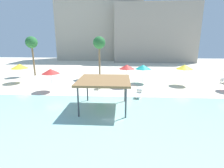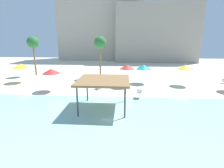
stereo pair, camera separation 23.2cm
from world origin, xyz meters
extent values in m
plane|color=beige|center=(0.00, 0.00, 0.00)|extent=(80.00, 80.00, 0.00)
cube|color=#99D1C6|center=(0.00, -5.25, 0.02)|extent=(44.00, 13.50, 0.04)
cylinder|color=#42474C|center=(-2.54, 0.15, 1.25)|extent=(0.14, 0.14, 2.49)
cylinder|color=#42474C|center=(1.18, 0.15, 1.25)|extent=(0.14, 0.14, 2.49)
cylinder|color=#42474C|center=(-2.54, -3.57, 1.25)|extent=(0.14, 0.14, 2.49)
cylinder|color=#42474C|center=(1.18, -3.57, 1.25)|extent=(0.14, 0.14, 2.49)
cube|color=olive|center=(-0.68, -1.71, 2.58)|extent=(4.42, 4.42, 0.18)
cylinder|color=silver|center=(3.77, 7.81, 0.99)|extent=(0.06, 0.06, 1.98)
cone|color=teal|center=(3.77, 7.81, 2.28)|extent=(2.16, 2.16, 0.59)
cylinder|color=silver|center=(1.48, 5.95, 1.15)|extent=(0.06, 0.06, 2.30)
cone|color=red|center=(1.48, 5.95, 2.57)|extent=(1.98, 1.98, 0.55)
cylinder|color=silver|center=(-7.43, 3.31, 1.05)|extent=(0.06, 0.06, 2.10)
cone|color=red|center=(-7.43, 3.31, 2.39)|extent=(2.06, 2.06, 0.57)
cylinder|color=silver|center=(-13.42, 7.14, 1.01)|extent=(0.06, 0.06, 2.03)
cone|color=yellow|center=(-13.42, 7.14, 2.34)|extent=(2.28, 2.28, 0.63)
cylinder|color=silver|center=(9.09, 7.01, 1.08)|extent=(0.06, 0.06, 2.16)
cone|color=yellow|center=(9.09, 7.01, 2.46)|extent=(2.15, 2.15, 0.59)
cylinder|color=white|center=(-1.96, 3.98, 0.11)|extent=(0.05, 0.05, 0.22)
cylinder|color=white|center=(-2.42, 4.13, 0.11)|extent=(0.05, 0.05, 0.22)
cylinder|color=white|center=(-1.53, 5.36, 0.11)|extent=(0.05, 0.05, 0.22)
cylinder|color=white|center=(-1.99, 5.50, 0.11)|extent=(0.05, 0.05, 0.22)
cube|color=white|center=(-1.98, 4.74, 0.27)|extent=(1.11, 1.90, 0.10)
cube|color=white|center=(-1.75, 5.45, 0.55)|extent=(0.72, 0.66, 0.40)
cylinder|color=white|center=(14.84, 8.54, 0.11)|extent=(0.05, 0.05, 0.22)
cube|color=white|center=(15.08, 8.57, 0.55)|extent=(0.62, 0.53, 0.40)
cylinder|color=white|center=(2.65, 0.80, 0.11)|extent=(0.05, 0.05, 0.22)
cylinder|color=white|center=(2.19, 0.93, 0.11)|extent=(0.05, 0.05, 0.22)
cylinder|color=white|center=(3.04, 2.18, 0.11)|extent=(0.05, 0.05, 0.22)
cylinder|color=white|center=(2.58, 2.31, 0.11)|extent=(0.05, 0.05, 0.22)
cube|color=white|center=(2.61, 1.55, 0.27)|extent=(1.06, 1.90, 0.10)
cube|color=white|center=(2.81, 2.27, 0.55)|extent=(0.71, 0.65, 0.40)
cylinder|color=brown|center=(-13.87, 12.08, 2.56)|extent=(0.28, 0.28, 5.13)
sphere|color=#286B33|center=(-13.87, 12.08, 5.48)|extent=(1.90, 1.90, 1.90)
cylinder|color=brown|center=(-2.69, 11.16, 2.55)|extent=(0.28, 0.28, 5.11)
sphere|color=#286B33|center=(-2.69, 11.16, 5.46)|extent=(1.90, 1.90, 1.90)
cube|color=#B2A893|center=(-5.67, 36.91, 10.30)|extent=(23.73, 8.69, 20.61)
cube|color=#9E9384|center=(9.31, 33.84, 7.34)|extent=(20.96, 10.12, 14.68)
camera|label=1|loc=(0.82, -16.27, 6.07)|focal=28.05mm
camera|label=2|loc=(1.05, -16.26, 6.07)|focal=28.05mm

